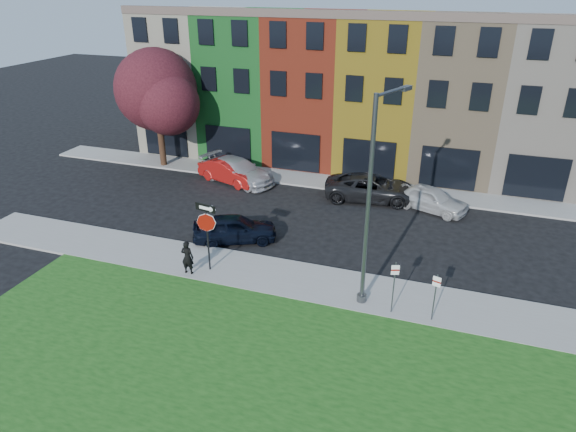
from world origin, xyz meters
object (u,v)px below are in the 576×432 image
at_px(sedan_near, 235,228).
at_px(man, 187,257).
at_px(stop_sign, 206,224).
at_px(street_lamp, 371,204).

bearing_deg(sedan_near, man, 145.75).
bearing_deg(man, sedan_near, -102.71).
height_order(man, sedan_near, man).
distance_m(stop_sign, man, 1.79).
bearing_deg(street_lamp, stop_sign, -158.95).
relative_size(sedan_near, street_lamp, 0.53).
distance_m(man, sedan_near, 3.78).
relative_size(stop_sign, sedan_near, 0.72).
bearing_deg(man, street_lamp, -179.25).
bearing_deg(stop_sign, street_lamp, 10.36).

